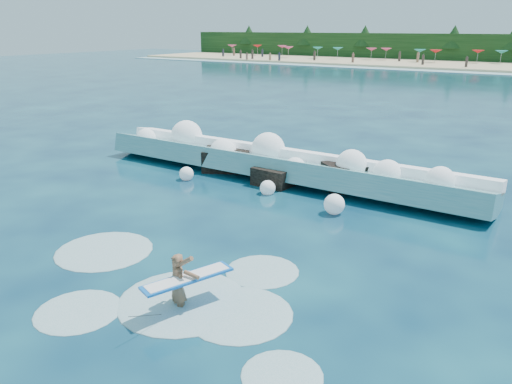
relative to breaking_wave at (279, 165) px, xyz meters
The scene contains 8 objects.
ground 7.41m from the breaking_wave, 83.59° to the right, with size 200.00×200.00×0.00m, color #07213E.
wet_band 59.66m from the breaking_wave, 89.21° to the left, with size 140.00×5.00×0.08m, color silver.
breaking_wave is the anchor object (origin of this frame).
rock_cluster 0.38m from the breaking_wave, 82.79° to the right, with size 8.06×2.97×1.21m.
surfer_with_board 11.00m from the breaking_wave, 71.04° to the right, with size 1.23×2.81×1.59m.
wave_spray 0.87m from the breaking_wave, 169.15° to the right, with size 15.12×4.31×1.94m.
surf_foam 10.29m from the breaking_wave, 74.31° to the right, with size 9.33×5.99×0.16m.
beachgoers 67.56m from the breaking_wave, 97.73° to the left, with size 108.08×12.57×1.94m.
Camera 1 is at (9.83, -10.58, 6.22)m, focal length 35.00 mm.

